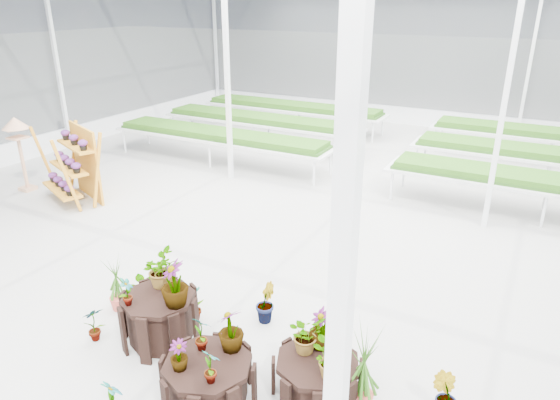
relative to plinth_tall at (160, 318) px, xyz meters
The scene contains 10 objects.
ground_plane 1.84m from the plinth_tall, 81.18° to the left, with size 24.00×24.00×0.00m, color gray.
greenhouse_shell 2.64m from the plinth_tall, 81.18° to the left, with size 18.00×24.00×4.50m, color white, non-canonical shape.
steel_frame 2.64m from the plinth_tall, 81.18° to the left, with size 18.00×24.00×4.50m, color silver, non-canonical shape.
nursery_benches 8.99m from the plinth_tall, 88.23° to the left, with size 16.00×7.00×0.84m, color silver, non-canonical shape.
plinth_tall is the anchor object (origin of this frame).
plinth_mid 1.34m from the plinth_tall, 26.57° to the right, with size 1.03×1.03×0.54m, color black.
plinth_low 2.21m from the plinth_tall, ahead, with size 1.00×1.00×0.45m, color black.
shelf_rack 5.81m from the plinth_tall, 149.67° to the left, with size 1.55×0.82×1.64m, color #C27E1E, non-canonical shape.
bird_table 7.13m from the plinth_tall, 156.42° to the left, with size 0.42×0.42×1.75m, color tan, non-canonical shape.
nursery_plants 0.90m from the plinth_tall, ahead, with size 4.94×2.86×1.27m.
Camera 1 is at (3.67, -5.85, 4.20)m, focal length 32.00 mm.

